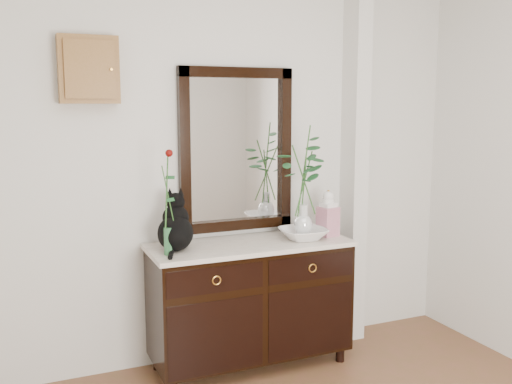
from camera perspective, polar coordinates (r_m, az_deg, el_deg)
name	(u,v)px	position (r m, az deg, el deg)	size (l,w,h in m)	color
wall_back	(222,164)	(3.85, -3.42, 2.84)	(3.60, 0.04, 2.70)	silver
pilaster	(355,159)	(4.23, 9.83, 3.26)	(0.12, 0.20, 2.70)	silver
sideboard	(250,298)	(3.85, -0.60, -10.52)	(1.33, 0.52, 0.82)	black
wall_mirror	(236,150)	(3.87, -1.97, 4.21)	(0.80, 0.06, 1.10)	black
key_cabinet	(89,70)	(3.60, -16.39, 11.66)	(0.35, 0.10, 0.40)	brown
cat	(175,222)	(3.56, -8.09, -2.95)	(0.25, 0.31, 0.36)	black
lotus_bowl	(303,234)	(3.84, 4.74, -4.19)	(0.31, 0.31, 0.08)	white
vase_branches	(304,181)	(3.77, 4.81, 1.13)	(0.36, 0.36, 0.75)	silver
bud_vase_rose	(167,202)	(3.42, -8.89, -0.98)	(0.08, 0.08, 0.65)	#2D663B
ginger_jar	(328,213)	(3.94, 7.21, -2.07)	(0.12, 0.12, 0.32)	silver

